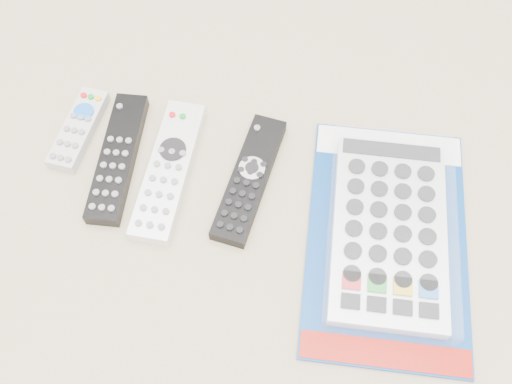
% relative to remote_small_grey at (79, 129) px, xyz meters
% --- Properties ---
extents(remote_small_grey, '(0.05, 0.14, 0.02)m').
position_rel_remote_small_grey_xyz_m(remote_small_grey, '(0.00, 0.00, 0.00)').
color(remote_small_grey, '#B0B0B2').
rests_on(remote_small_grey, ground).
extents(remote_slim_black, '(0.06, 0.21, 0.02)m').
position_rel_remote_small_grey_xyz_m(remote_slim_black, '(0.07, -0.04, 0.00)').
color(remote_slim_black, black).
rests_on(remote_slim_black, ground).
extents(remote_silver_dvd, '(0.06, 0.22, 0.02)m').
position_rel_remote_small_grey_xyz_m(remote_silver_dvd, '(0.14, -0.04, 0.00)').
color(remote_silver_dvd, silver).
rests_on(remote_silver_dvd, ground).
extents(remote_large_black, '(0.07, 0.20, 0.02)m').
position_rel_remote_small_grey_xyz_m(remote_large_black, '(0.25, -0.03, 0.00)').
color(remote_large_black, black).
rests_on(remote_large_black, ground).
extents(jumbo_remote_packaged, '(0.23, 0.35, 0.04)m').
position_rel_remote_small_grey_xyz_m(jumbo_remote_packaged, '(0.44, -0.07, 0.01)').
color(jumbo_remote_packaged, navy).
rests_on(jumbo_remote_packaged, ground).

